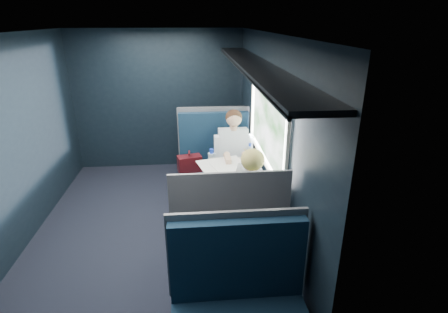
{
  "coord_description": "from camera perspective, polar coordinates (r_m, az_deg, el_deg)",
  "views": [
    {
      "loc": [
        0.56,
        -3.73,
        2.44
      ],
      "look_at": [
        0.9,
        0.0,
        0.95
      ],
      "focal_mm": 28.0,
      "sensor_mm": 36.0,
      "label": 1
    }
  ],
  "objects": [
    {
      "name": "seat_bay_near",
      "position": [
        5.03,
        -1.63,
        -1.98
      ],
      "size": [
        1.06,
        0.62,
        1.26
      ],
      "color": "#0B1E32",
      "rests_on": "ground"
    },
    {
      "name": "room_shell",
      "position": [
        3.89,
        -13.05,
        6.79
      ],
      "size": [
        3.0,
        4.4,
        2.4
      ],
      "color": "black",
      "rests_on": "ground"
    },
    {
      "name": "cup",
      "position": [
        4.56,
        4.89,
        0.33
      ],
      "size": [
        0.08,
        0.08,
        0.1
      ],
      "primitive_type": "cylinder",
      "color": "white",
      "rests_on": "table"
    },
    {
      "name": "seat_row_front",
      "position": [
        5.9,
        -2.08,
        1.52
      ],
      "size": [
        1.04,
        0.51,
        1.16
      ],
      "color": "#0B1E32",
      "rests_on": "ground"
    },
    {
      "name": "papers",
      "position": [
        4.19,
        0.45,
        -2.23
      ],
      "size": [
        0.74,
        0.92,
        0.01
      ],
      "primitive_type": "cube",
      "rotation": [
        0.0,
        0.0,
        0.25
      ],
      "color": "white",
      "rests_on": "table"
    },
    {
      "name": "ground",
      "position": [
        4.5,
        -11.74,
        -11.78
      ],
      "size": [
        2.8,
        4.2,
        0.01
      ],
      "primitive_type": "cube",
      "color": "black"
    },
    {
      "name": "bottle_small",
      "position": [
        4.46,
        4.24,
        0.62
      ],
      "size": [
        0.07,
        0.07,
        0.24
      ],
      "color": "silver",
      "rests_on": "table"
    },
    {
      "name": "table",
      "position": [
        4.16,
        1.82,
        -3.61
      ],
      "size": [
        0.62,
        1.0,
        0.74
      ],
      "color": "#54565E",
      "rests_on": "ground"
    },
    {
      "name": "seat_bay_far",
      "position": [
        3.52,
        0.51,
        -13.5
      ],
      "size": [
        1.04,
        0.62,
        1.26
      ],
      "color": "#0B1E32",
      "rests_on": "ground"
    },
    {
      "name": "woman",
      "position": [
        3.52,
        4.34,
        -7.5
      ],
      "size": [
        0.53,
        0.56,
        1.32
      ],
      "color": "black",
      "rests_on": "ground"
    },
    {
      "name": "man",
      "position": [
        4.79,
        1.62,
        0.58
      ],
      "size": [
        0.53,
        0.56,
        1.32
      ],
      "color": "black",
      "rests_on": "ground"
    },
    {
      "name": "laptop",
      "position": [
        4.23,
        4.19,
        -1.26
      ],
      "size": [
        0.27,
        0.32,
        0.21
      ],
      "color": "silver",
      "rests_on": "table"
    }
  ]
}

